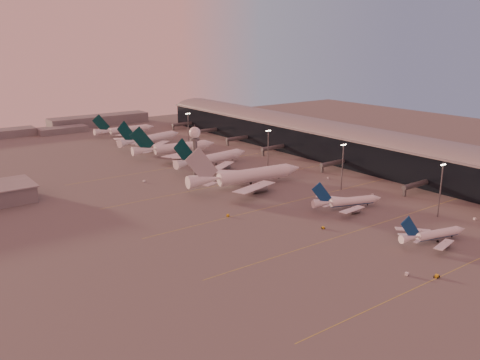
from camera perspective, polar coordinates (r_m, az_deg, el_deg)
ground at (r=200.26m, az=12.17°, el=-7.40°), size 700.00×700.00×0.00m
taxiway_markings at (r=256.94m, az=7.34°, el=-1.97°), size 180.00×185.25×0.02m
terminal at (r=345.11m, az=10.63°, el=4.23°), size 57.00×362.00×23.04m
radar_tower at (r=286.30m, az=-5.08°, el=4.25°), size 6.40×6.40×31.10m
mast_a at (r=240.48m, az=21.61°, el=-0.79°), size 3.60×0.56×25.00m
mast_b at (r=269.97m, az=11.44°, el=1.73°), size 3.60×0.56×25.00m
mast_c at (r=305.36m, az=3.18°, el=3.62°), size 3.60×0.56×25.00m
mast_d at (r=376.84m, az=-5.83°, el=5.86°), size 3.60×0.56×25.00m
distant_horizon at (r=473.38m, az=-18.43°, el=5.93°), size 165.00×37.50×9.00m
narrowbody_near at (r=213.48m, az=20.88°, el=-5.89°), size 32.26×25.45×12.79m
narrowbody_mid at (r=242.87m, az=11.97°, el=-2.52°), size 35.48×27.85×14.35m
widebody_white at (r=273.41m, az=0.79°, el=0.17°), size 69.96×55.76×24.65m
greentail_a at (r=316.48m, az=-3.09°, el=2.20°), size 58.14×46.64×21.20m
greentail_b at (r=348.61m, az=-7.28°, el=3.38°), size 61.50×49.50×22.34m
greentail_c at (r=383.97m, az=-9.98°, el=4.39°), size 58.27×46.41×21.73m
greentail_d at (r=429.49m, az=-12.76°, el=5.36°), size 53.24×43.00×19.34m
gsv_truck_a at (r=182.75m, az=18.29°, el=-9.77°), size 6.21×3.51×2.37m
gsv_tug_near at (r=184.49m, az=21.22°, el=-10.05°), size 2.87×4.02×1.05m
gsv_catering_a at (r=246.33m, az=24.93°, el=-3.65°), size 5.22×3.24×3.98m
gsv_tug_mid at (r=216.68m, az=9.32°, el=-5.31°), size 3.68×3.15×0.90m
gsv_truck_b at (r=266.90m, az=14.69°, el=-1.48°), size 4.94×3.23×1.88m
gsv_truck_c at (r=228.29m, az=-1.32°, el=-3.83°), size 5.71×4.25×2.19m
gsv_catering_b at (r=292.74m, az=9.89°, el=0.49°), size 4.76×2.67×3.71m
gsv_truck_d at (r=286.68m, az=-10.77°, el=-0.01°), size 2.75×6.18×2.42m
gsv_tug_hangar at (r=341.69m, az=-0.37°, el=2.66°), size 3.25×1.96×0.93m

